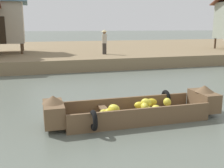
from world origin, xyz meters
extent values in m
plane|color=#596056|center=(0.00, 10.00, 0.00)|extent=(300.00, 300.00, 0.00)
cube|color=#7F6B4C|center=(0.00, 24.02, 0.37)|extent=(160.00, 20.00, 0.73)
cube|color=brown|center=(1.32, 5.74, 0.06)|extent=(3.99, 1.30, 0.12)
cube|color=brown|center=(1.33, 6.32, 0.31)|extent=(3.98, 0.13, 0.39)
cube|color=brown|center=(1.32, 5.15, 0.31)|extent=(3.98, 0.13, 0.39)
cube|color=brown|center=(3.57, 5.71, 0.39)|extent=(0.52, 1.07, 0.55)
cone|color=brown|center=(3.57, 5.71, 0.77)|extent=(0.57, 0.57, 0.20)
cube|color=brown|center=(-0.92, 5.76, 0.39)|extent=(0.52, 1.07, 0.55)
cone|color=brown|center=(-0.92, 5.76, 0.77)|extent=(0.57, 0.57, 0.20)
cube|color=brown|center=(0.48, 5.75, 0.33)|extent=(0.21, 1.13, 0.05)
torus|color=black|center=(2.67, 6.43, 0.35)|extent=(0.13, 0.52, 0.52)
torus|color=black|center=(-0.02, 5.05, 0.35)|extent=(0.13, 0.52, 0.52)
ellipsoid|color=yellow|center=(1.55, 5.56, 0.41)|extent=(0.24, 0.32, 0.23)
ellipsoid|color=yellow|center=(2.50, 6.03, 0.33)|extent=(0.27, 0.29, 0.27)
ellipsoid|color=gold|center=(0.36, 5.53, 0.33)|extent=(0.38, 0.39, 0.23)
ellipsoid|color=yellow|center=(1.89, 5.51, 0.34)|extent=(0.34, 0.36, 0.21)
ellipsoid|color=gold|center=(1.60, 5.47, 0.34)|extent=(0.38, 0.34, 0.19)
ellipsoid|color=yellow|center=(1.72, 5.83, 0.44)|extent=(0.37, 0.35, 0.25)
ellipsoid|color=yellow|center=(1.96, 5.99, 0.39)|extent=(0.35, 0.23, 0.22)
ellipsoid|color=yellow|center=(0.48, 5.39, 0.38)|extent=(0.33, 0.29, 0.27)
ellipsoid|color=yellow|center=(0.69, 5.66, 0.40)|extent=(0.41, 0.41, 0.25)
ellipsoid|color=yellow|center=(1.52, 5.87, 0.37)|extent=(0.33, 0.28, 0.20)
cylinder|color=#4C3826|center=(-2.05, 18.60, 1.09)|extent=(0.16, 0.16, 0.72)
cylinder|color=#4C3826|center=(-2.05, 21.23, 1.09)|extent=(0.16, 0.16, 0.72)
cube|color=#B2A893|center=(-3.39, 19.91, 2.94)|extent=(3.08, 3.04, 3.00)
cylinder|color=#4C3826|center=(13.87, 18.76, 1.17)|extent=(0.16, 0.16, 0.88)
cylinder|color=#332D28|center=(3.40, 16.77, 1.11)|extent=(0.28, 0.28, 0.75)
cylinder|color=#B7AD99|center=(3.40, 16.77, 1.78)|extent=(0.34, 0.34, 0.60)
sphere|color=#9E7556|center=(3.40, 16.77, 2.20)|extent=(0.22, 0.22, 0.22)
cone|color=tan|center=(3.40, 16.77, 2.32)|extent=(0.44, 0.44, 0.14)
camera|label=1|loc=(-1.35, -0.99, 2.60)|focal=42.75mm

